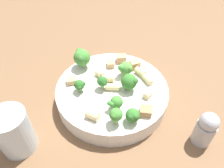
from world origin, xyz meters
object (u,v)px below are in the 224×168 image
object	(u,v)px
broccoli_floret_6	(116,115)
rigatoni_3	(93,115)
pasta_bowl	(112,92)
chicken_chunk_3	(135,64)
chicken_chunk_0	(121,59)
rigatoni_6	(140,72)
broccoli_floret_3	(82,57)
broccoli_floret_2	(129,82)
broccoli_floret_1	(114,102)
chicken_chunk_4	(146,111)
broccoli_floret_4	(80,86)
chicken_chunk_2	(72,81)
rigatoni_4	(108,78)
rigatoni_1	(148,94)
rigatoni_5	(147,79)
broccoli_floret_0	(133,116)
rigatoni_2	(114,87)
rigatoni_0	(99,74)
chicken_chunk_1	(111,64)
broccoli_floret_7	(126,68)
pepper_shaker	(206,129)
drinking_glass	(15,134)
broccoli_floret_5	(102,82)

from	to	relation	value
broccoli_floret_6	rigatoni_3	world-z (taller)	broccoli_floret_6
pasta_bowl	chicken_chunk_3	bearing A→B (deg)	42.11
rigatoni_3	chicken_chunk_0	world-z (taller)	chicken_chunk_0
rigatoni_6	broccoli_floret_3	bearing A→B (deg)	159.72
broccoli_floret_2	chicken_chunk_3	bearing A→B (deg)	67.50
broccoli_floret_1	rigatoni_6	world-z (taller)	broccoli_floret_1
pasta_bowl	broccoli_floret_6	bearing A→B (deg)	-94.36
chicken_chunk_4	rigatoni_3	bearing A→B (deg)	177.03
broccoli_floret_4	chicken_chunk_2	distance (m)	0.04
rigatoni_4	rigatoni_1	bearing A→B (deg)	-37.30
rigatoni_5	rigatoni_6	world-z (taller)	same
broccoli_floret_0	rigatoni_2	world-z (taller)	broccoli_floret_0
chicken_chunk_2	rigatoni_4	bearing A→B (deg)	-4.38
broccoli_floret_4	rigatoni_0	size ratio (longest dim) A/B	1.44
rigatoni_3	chicken_chunk_1	world-z (taller)	rigatoni_3
broccoli_floret_0	chicken_chunk_2	bearing A→B (deg)	131.70
rigatoni_2	rigatoni_4	distance (m)	0.03
rigatoni_5	chicken_chunk_4	bearing A→B (deg)	-107.32
broccoli_floret_7	rigatoni_1	bearing A→B (deg)	-63.79
broccoli_floret_2	chicken_chunk_3	size ratio (longest dim) A/B	1.78
rigatoni_5	broccoli_floret_0	bearing A→B (deg)	-119.45
rigatoni_3	rigatoni_6	distance (m)	0.16
broccoli_floret_3	rigatoni_6	size ratio (longest dim) A/B	1.85
broccoli_floret_2	chicken_chunk_2	size ratio (longest dim) A/B	1.76
rigatoni_3	broccoli_floret_4	bearing A→B (deg)	104.94
broccoli_floret_0	chicken_chunk_2	world-z (taller)	broccoli_floret_0
broccoli_floret_2	broccoli_floret_6	xyz separation A→B (m)	(-0.04, -0.08, -0.00)
broccoli_floret_6	rigatoni_4	size ratio (longest dim) A/B	1.41
pasta_bowl	rigatoni_3	size ratio (longest dim) A/B	9.66
rigatoni_6	chicken_chunk_4	bearing A→B (deg)	-98.55
chicken_chunk_2	chicken_chunk_4	size ratio (longest dim) A/B	0.99
rigatoni_0	rigatoni_1	world-z (taller)	same
broccoli_floret_1	rigatoni_2	bearing A→B (deg)	80.15
rigatoni_0	rigatoni_6	bearing A→B (deg)	-5.51
chicken_chunk_3	pepper_shaker	bearing A→B (deg)	-64.47
broccoli_floret_4	rigatoni_3	xyz separation A→B (m)	(0.02, -0.07, -0.01)
broccoli_floret_4	rigatoni_2	world-z (taller)	broccoli_floret_4
rigatoni_1	chicken_chunk_3	xyz separation A→B (m)	(-0.01, 0.10, 0.00)
broccoli_floret_0	chicken_chunk_0	world-z (taller)	broccoli_floret_0
broccoli_floret_2	rigatoni_0	distance (m)	0.08
pasta_bowl	chicken_chunk_4	size ratio (longest dim) A/B	10.86
broccoli_floret_2	rigatoni_5	bearing A→B (deg)	20.44
broccoli_floret_7	rigatoni_2	world-z (taller)	broccoli_floret_7
broccoli_floret_4	chicken_chunk_2	size ratio (longest dim) A/B	1.28
chicken_chunk_2	broccoli_floret_2	bearing A→B (deg)	-17.75
drinking_glass	pepper_shaker	bearing A→B (deg)	-7.04
broccoli_floret_2	rigatoni_4	distance (m)	0.06
rigatoni_4	chicken_chunk_0	size ratio (longest dim) A/B	1.12
pasta_bowl	drinking_glass	bearing A→B (deg)	-155.05
broccoli_floret_3	broccoli_floret_5	bearing A→B (deg)	-65.24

